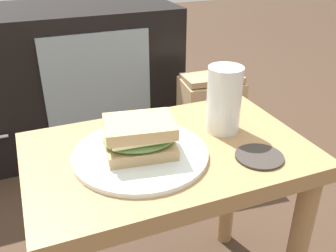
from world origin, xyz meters
name	(u,v)px	position (x,y,z in m)	size (l,w,h in m)	color
side_table	(168,185)	(0.00, 0.00, 0.37)	(0.56, 0.36, 0.46)	#A37A4C
tv_cabinet	(59,79)	(-0.10, 0.95, 0.29)	(0.96, 0.46, 0.58)	black
plate	(140,154)	(-0.06, -0.01, 0.47)	(0.26, 0.26, 0.01)	silver
sandwich_front	(140,137)	(-0.06, -0.01, 0.50)	(0.15, 0.12, 0.07)	tan
beer_glass	(224,100)	(0.14, 0.03, 0.53)	(0.07, 0.07, 0.14)	silver
coaster	(259,157)	(0.15, -0.10, 0.46)	(0.09, 0.09, 0.01)	#332D28
paper_bag	(209,123)	(0.39, 0.53, 0.19)	(0.23, 0.19, 0.38)	tan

